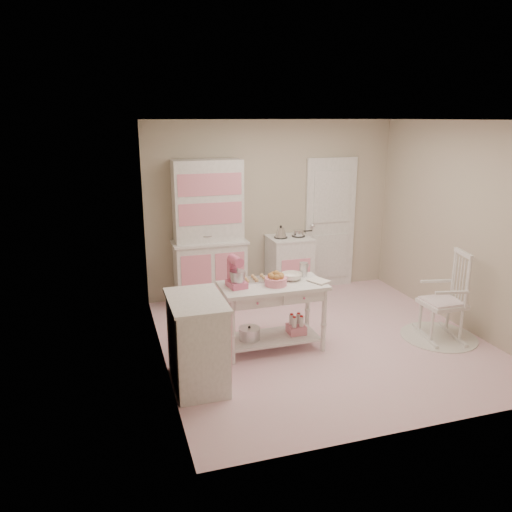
{
  "coord_description": "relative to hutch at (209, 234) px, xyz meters",
  "views": [
    {
      "loc": [
        -2.41,
        -5.11,
        2.63
      ],
      "look_at": [
        -0.7,
        0.47,
        1.0
      ],
      "focal_mm": 35.0,
      "sensor_mm": 36.0,
      "label": 1
    }
  ],
  "objects": [
    {
      "name": "room_shell",
      "position": [
        1.02,
        -1.66,
        0.61
      ],
      "size": [
        3.84,
        3.84,
        2.62
      ],
      "color": "pink",
      "rests_on": "ground"
    },
    {
      "name": "door",
      "position": [
        1.97,
        0.21,
        -0.02
      ],
      "size": [
        0.82,
        0.05,
        2.04
      ],
      "primitive_type": "cube",
      "color": "white",
      "rests_on": "ground"
    },
    {
      "name": "hutch",
      "position": [
        0.0,
        0.0,
        0.0
      ],
      "size": [
        1.06,
        0.5,
        2.08
      ],
      "primitive_type": "cube",
      "color": "white",
      "rests_on": "ground"
    },
    {
      "name": "stove",
      "position": [
        1.2,
        -0.05,
        -0.58
      ],
      "size": [
        0.62,
        0.57,
        0.92
      ],
      "primitive_type": "cube",
      "color": "white",
      "rests_on": "ground"
    },
    {
      "name": "base_cabinet",
      "position": [
        -0.61,
        -2.23,
        -0.58
      ],
      "size": [
        0.54,
        0.84,
        0.92
      ],
      "primitive_type": "cube",
      "color": "white",
      "rests_on": "ground"
    },
    {
      "name": "lace_rug",
      "position": [
        2.45,
        -2.01,
        -1.03
      ],
      "size": [
        0.92,
        0.92,
        0.01
      ],
      "primitive_type": "cylinder",
      "color": "white",
      "rests_on": "ground"
    },
    {
      "name": "rocking_chair",
      "position": [
        2.45,
        -2.01,
        -0.49
      ],
      "size": [
        0.62,
        0.8,
        1.1
      ],
      "primitive_type": "cube",
      "rotation": [
        0.0,
        0.0,
        -0.21
      ],
      "color": "white",
      "rests_on": "ground"
    },
    {
      "name": "work_table",
      "position": [
        0.37,
        -1.69,
        -0.64
      ],
      "size": [
        1.2,
        0.6,
        0.8
      ],
      "primitive_type": "cube",
      "color": "white",
      "rests_on": "ground"
    },
    {
      "name": "stand_mixer",
      "position": [
        -0.05,
        -1.67,
        -0.07
      ],
      "size": [
        0.24,
        0.31,
        0.34
      ],
      "primitive_type": "cube",
      "rotation": [
        0.0,
        0.0,
        0.17
      ],
      "color": "#E15F87",
      "rests_on": "work_table"
    },
    {
      "name": "cookie_tray",
      "position": [
        0.22,
        -1.51,
        -0.23
      ],
      "size": [
        0.34,
        0.24,
        0.02
      ],
      "primitive_type": "cube",
      "color": "silver",
      "rests_on": "work_table"
    },
    {
      "name": "bread_basket",
      "position": [
        0.39,
        -1.74,
        -0.19
      ],
      "size": [
        0.25,
        0.25,
        0.09
      ],
      "primitive_type": "cylinder",
      "color": "pink",
      "rests_on": "work_table"
    },
    {
      "name": "mixing_bowl",
      "position": [
        0.63,
        -1.61,
        -0.2
      ],
      "size": [
        0.25,
        0.25,
        0.08
      ],
      "primitive_type": "imported",
      "color": "white",
      "rests_on": "work_table"
    },
    {
      "name": "metal_pitcher",
      "position": [
        0.81,
        -1.53,
        -0.16
      ],
      "size": [
        0.1,
        0.1,
        0.17
      ],
      "primitive_type": "cylinder",
      "color": "silver",
      "rests_on": "work_table"
    },
    {
      "name": "recipe_book",
      "position": [
        0.82,
        -1.81,
        -0.23
      ],
      "size": [
        0.26,
        0.29,
        0.02
      ],
      "primitive_type": "imported",
      "rotation": [
        0.0,
        0.0,
        0.44
      ],
      "color": "white",
      "rests_on": "work_table"
    }
  ]
}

